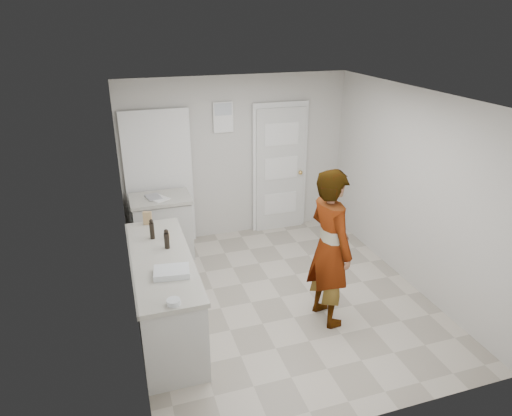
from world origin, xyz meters
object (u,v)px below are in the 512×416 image
object	(u,v)px
person	(330,248)
baking_dish	(172,272)
oil_cruet_b	(152,229)
oil_cruet_a	(167,239)
cake_mix_box	(147,218)
egg_bowl	(174,302)
spice_jar	(167,235)

from	to	relation	value
person	baking_dish	xyz separation A→B (m)	(-1.74, -0.04, 0.03)
oil_cruet_b	person	bearing A→B (deg)	-24.01
oil_cruet_a	oil_cruet_b	xyz separation A→B (m)	(-0.13, 0.29, 0.01)
oil_cruet_a	oil_cruet_b	world-z (taller)	oil_cruet_b
cake_mix_box	oil_cruet_a	world-z (taller)	oil_cruet_a
egg_bowl	oil_cruet_a	bearing A→B (deg)	85.29
spice_jar	egg_bowl	world-z (taller)	spice_jar
spice_jar	egg_bowl	xyz separation A→B (m)	(-0.12, -1.31, -0.02)
person	spice_jar	xyz separation A→B (m)	(-1.68, 0.77, 0.05)
spice_jar	oil_cruet_b	world-z (taller)	oil_cruet_b
person	spice_jar	size ratio (longest dim) A/B	22.54
spice_jar	oil_cruet_a	xyz separation A→B (m)	(-0.03, -0.23, 0.07)
person	oil_cruet_a	world-z (taller)	person
spice_jar	baking_dish	distance (m)	0.81
person	egg_bowl	bearing A→B (deg)	99.02
oil_cruet_b	baking_dish	world-z (taller)	oil_cruet_b
cake_mix_box	baking_dish	xyz separation A→B (m)	(0.11, -1.27, -0.05)
person	baking_dish	bearing A→B (deg)	83.40
cake_mix_box	spice_jar	size ratio (longest dim) A/B	2.03
spice_jar	oil_cruet_a	distance (m)	0.24
oil_cruet_b	cake_mix_box	bearing A→B (deg)	91.89
baking_dish	oil_cruet_a	bearing A→B (deg)	86.71
baking_dish	spice_jar	bearing A→B (deg)	85.19
person	cake_mix_box	bearing A→B (deg)	48.55
person	baking_dish	size ratio (longest dim) A/B	4.88
oil_cruet_a	baking_dish	size ratio (longest dim) A/B	0.61
person	oil_cruet_b	bearing A→B (deg)	58.09
baking_dish	egg_bowl	world-z (taller)	baking_dish
oil_cruet_b	oil_cruet_a	bearing A→B (deg)	-65.82
egg_bowl	oil_cruet_b	bearing A→B (deg)	91.65
spice_jar	oil_cruet_a	world-z (taller)	oil_cruet_a
person	oil_cruet_b	xyz separation A→B (m)	(-1.84, 0.82, 0.12)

